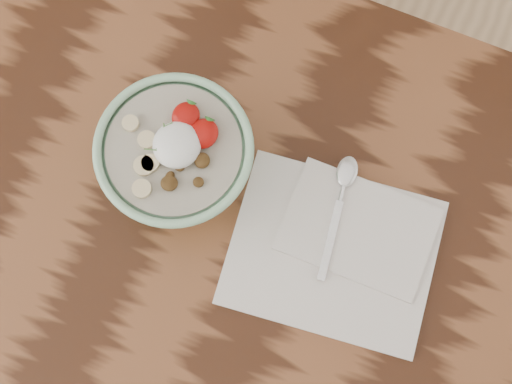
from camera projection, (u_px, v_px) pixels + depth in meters
The scene contains 4 objects.
table at pixel (133, 241), 105.92cm from camera, with size 160.00×90.00×75.00cm.
breakfast_bowl at pixel (177, 158), 92.08cm from camera, with size 20.10×20.10×13.65cm.
napkin at pixel (338, 248), 95.60cm from camera, with size 29.26×24.66×1.66cm.
spoon at pixel (343, 188), 96.07cm from camera, with size 4.27×17.58×0.92cm.
Camera 1 is at (23.38, -8.86, 170.49)cm, focal length 50.00 mm.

